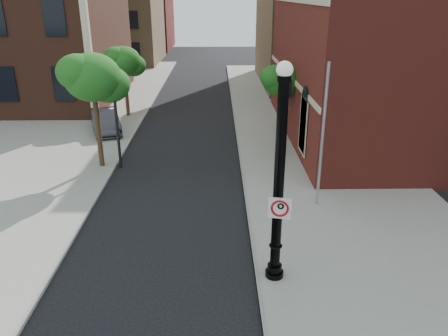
{
  "coord_description": "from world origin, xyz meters",
  "views": [
    {
      "loc": [
        0.91,
        -10.7,
        7.83
      ],
      "look_at": [
        1.11,
        2.0,
        2.73
      ],
      "focal_mm": 35.0,
      "sensor_mm": 36.0,
      "label": 1
    }
  ],
  "objects_px": {
    "lamppost": "(279,189)",
    "traffic_signal_left": "(115,104)",
    "no_parking_sign": "(280,208)",
    "parked_car": "(105,121)",
    "traffic_signal_right": "(288,102)"
  },
  "relations": [
    {
      "from": "lamppost",
      "to": "traffic_signal_left",
      "type": "relative_size",
      "value": 1.36
    },
    {
      "from": "parked_car",
      "to": "no_parking_sign",
      "type": "bearing_deg",
      "value": -79.95
    },
    {
      "from": "traffic_signal_left",
      "to": "traffic_signal_right",
      "type": "bearing_deg",
      "value": -3.55
    },
    {
      "from": "lamppost",
      "to": "traffic_signal_left",
      "type": "bearing_deg",
      "value": 125.19
    },
    {
      "from": "lamppost",
      "to": "no_parking_sign",
      "type": "height_order",
      "value": "lamppost"
    },
    {
      "from": "parked_car",
      "to": "traffic_signal_right",
      "type": "bearing_deg",
      "value": -41.74
    },
    {
      "from": "no_parking_sign",
      "to": "traffic_signal_left",
      "type": "relative_size",
      "value": 0.13
    },
    {
      "from": "lamppost",
      "to": "parked_car",
      "type": "xyz_separation_m",
      "value": [
        -8.36,
        14.7,
        -2.22
      ]
    },
    {
      "from": "no_parking_sign",
      "to": "traffic_signal_right",
      "type": "height_order",
      "value": "traffic_signal_right"
    },
    {
      "from": "no_parking_sign",
      "to": "parked_car",
      "type": "relative_size",
      "value": 0.15
    },
    {
      "from": "lamppost",
      "to": "traffic_signal_right",
      "type": "bearing_deg",
      "value": 80.06
    },
    {
      "from": "traffic_signal_left",
      "to": "parked_car",
      "type": "bearing_deg",
      "value": 95.3
    },
    {
      "from": "lamppost",
      "to": "traffic_signal_left",
      "type": "distance_m",
      "value": 10.97
    },
    {
      "from": "no_parking_sign",
      "to": "parked_car",
      "type": "bearing_deg",
      "value": 130.62
    },
    {
      "from": "no_parking_sign",
      "to": "traffic_signal_right",
      "type": "bearing_deg",
      "value": 91.54
    }
  ]
}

